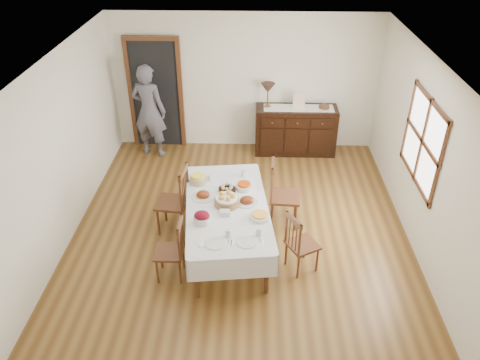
{
  "coord_description": "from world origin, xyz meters",
  "views": [
    {
      "loc": [
        0.18,
        -5.43,
        4.42
      ],
      "look_at": [
        0.0,
        0.1,
        0.95
      ],
      "focal_mm": 35.0,
      "sensor_mm": 36.0,
      "label": 1
    }
  ],
  "objects_px": {
    "chair_left_far": "(176,200)",
    "chair_right_far": "(281,193)",
    "dining_table": "(227,211)",
    "sideboard": "(295,130)",
    "table_lamp": "(268,89)",
    "person": "(149,108)",
    "chair_right_near": "(300,243)",
    "chair_left_near": "(173,249)"
  },
  "relations": [
    {
      "from": "chair_right_near",
      "to": "table_lamp",
      "type": "height_order",
      "value": "table_lamp"
    },
    {
      "from": "dining_table",
      "to": "sideboard",
      "type": "height_order",
      "value": "sideboard"
    },
    {
      "from": "chair_left_near",
      "to": "chair_left_far",
      "type": "xyz_separation_m",
      "value": [
        -0.1,
        1.0,
        0.09
      ]
    },
    {
      "from": "chair_right_far",
      "to": "chair_right_near",
      "type": "bearing_deg",
      "value": -164.92
    },
    {
      "from": "chair_right_far",
      "to": "table_lamp",
      "type": "height_order",
      "value": "table_lamp"
    },
    {
      "from": "chair_left_near",
      "to": "table_lamp",
      "type": "height_order",
      "value": "table_lamp"
    },
    {
      "from": "chair_right_far",
      "to": "table_lamp",
      "type": "xyz_separation_m",
      "value": [
        -0.18,
        2.35,
        0.74
      ]
    },
    {
      "from": "dining_table",
      "to": "chair_right_near",
      "type": "relative_size",
      "value": 2.56
    },
    {
      "from": "chair_left_near",
      "to": "table_lamp",
      "type": "xyz_separation_m",
      "value": [
        1.28,
        3.57,
        0.83
      ]
    },
    {
      "from": "dining_table",
      "to": "sideboard",
      "type": "bearing_deg",
      "value": 61.91
    },
    {
      "from": "chair_left_near",
      "to": "table_lamp",
      "type": "bearing_deg",
      "value": 160.54
    },
    {
      "from": "sideboard",
      "to": "table_lamp",
      "type": "xyz_separation_m",
      "value": [
        -0.55,
        0.04,
        0.81
      ]
    },
    {
      "from": "chair_left_far",
      "to": "chair_right_far",
      "type": "height_order",
      "value": "chair_left_far"
    },
    {
      "from": "chair_right_near",
      "to": "person",
      "type": "relative_size",
      "value": 0.47
    },
    {
      "from": "dining_table",
      "to": "person",
      "type": "height_order",
      "value": "person"
    },
    {
      "from": "chair_right_near",
      "to": "sideboard",
      "type": "distance_m",
      "value": 3.36
    },
    {
      "from": "chair_right_near",
      "to": "chair_right_far",
      "type": "distance_m",
      "value": 1.07
    },
    {
      "from": "chair_right_near",
      "to": "sideboard",
      "type": "xyz_separation_m",
      "value": [
        0.17,
        3.35,
        0.01
      ]
    },
    {
      "from": "chair_left_far",
      "to": "chair_right_far",
      "type": "distance_m",
      "value": 1.57
    },
    {
      "from": "chair_right_near",
      "to": "table_lamp",
      "type": "distance_m",
      "value": 3.51
    },
    {
      "from": "dining_table",
      "to": "chair_left_near",
      "type": "height_order",
      "value": "chair_left_near"
    },
    {
      "from": "chair_left_near",
      "to": "chair_left_far",
      "type": "relative_size",
      "value": 0.83
    },
    {
      "from": "dining_table",
      "to": "chair_left_far",
      "type": "bearing_deg",
      "value": 145.44
    },
    {
      "from": "table_lamp",
      "to": "chair_right_near",
      "type": "bearing_deg",
      "value": -83.59
    },
    {
      "from": "chair_left_near",
      "to": "person",
      "type": "distance_m",
      "value": 3.53
    },
    {
      "from": "chair_right_far",
      "to": "sideboard",
      "type": "relative_size",
      "value": 0.69
    },
    {
      "from": "sideboard",
      "to": "dining_table",
      "type": "bearing_deg",
      "value": -111.32
    },
    {
      "from": "dining_table",
      "to": "sideboard",
      "type": "xyz_separation_m",
      "value": [
        1.15,
        2.95,
        -0.19
      ]
    },
    {
      "from": "person",
      "to": "table_lamp",
      "type": "height_order",
      "value": "person"
    },
    {
      "from": "chair_right_near",
      "to": "table_lamp",
      "type": "relative_size",
      "value": 1.94
    },
    {
      "from": "chair_right_near",
      "to": "person",
      "type": "xyz_separation_m",
      "value": [
        -2.58,
        3.19,
        0.5
      ]
    },
    {
      "from": "sideboard",
      "to": "person",
      "type": "bearing_deg",
      "value": -176.49
    },
    {
      "from": "chair_left_far",
      "to": "chair_right_near",
      "type": "height_order",
      "value": "chair_left_far"
    },
    {
      "from": "dining_table",
      "to": "table_lamp",
      "type": "height_order",
      "value": "table_lamp"
    },
    {
      "from": "chair_left_near",
      "to": "chair_right_near",
      "type": "xyz_separation_m",
      "value": [
        1.66,
        0.18,
        0.0
      ]
    },
    {
      "from": "chair_left_near",
      "to": "person",
      "type": "relative_size",
      "value": 0.47
    },
    {
      "from": "chair_right_far",
      "to": "table_lamp",
      "type": "relative_size",
      "value": 2.31
    },
    {
      "from": "chair_right_near",
      "to": "chair_right_far",
      "type": "xyz_separation_m",
      "value": [
        -0.21,
        1.04,
        0.09
      ]
    },
    {
      "from": "chair_left_far",
      "to": "person",
      "type": "height_order",
      "value": "person"
    },
    {
      "from": "chair_left_near",
      "to": "person",
      "type": "xyz_separation_m",
      "value": [
        -0.92,
        3.36,
        0.5
      ]
    },
    {
      "from": "chair_left_far",
      "to": "table_lamp",
      "type": "xyz_separation_m",
      "value": [
        1.38,
        2.58,
        0.73
      ]
    },
    {
      "from": "chair_left_near",
      "to": "sideboard",
      "type": "height_order",
      "value": "sideboard"
    }
  ]
}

